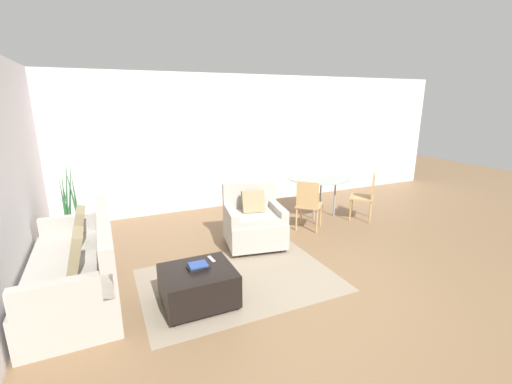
# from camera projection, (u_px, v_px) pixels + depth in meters

# --- Properties ---
(ground_plane) EXTENTS (20.00, 20.00, 0.00)m
(ground_plane) POSITION_uv_depth(u_px,v_px,m) (307.00, 292.00, 4.12)
(ground_plane) COLOR brown
(wall_back) EXTENTS (12.00, 0.06, 2.75)m
(wall_back) POSITION_uv_depth(u_px,v_px,m) (210.00, 143.00, 7.04)
(wall_back) COLOR white
(wall_back) RESTS_ON ground_plane
(wall_left) EXTENTS (0.06, 12.00, 2.75)m
(wall_left) POSITION_uv_depth(u_px,v_px,m) (9.00, 179.00, 3.85)
(wall_left) COLOR white
(wall_left) RESTS_ON ground_plane
(area_rug) EXTENTS (2.45, 1.70, 0.01)m
(area_rug) POSITION_uv_depth(u_px,v_px,m) (240.00, 280.00, 4.39)
(area_rug) COLOR gray
(area_rug) RESTS_ON ground_plane
(couch) EXTENTS (0.91, 2.05, 0.95)m
(couch) POSITION_uv_depth(u_px,v_px,m) (78.00, 271.00, 3.98)
(couch) COLOR #B2ADA3
(couch) RESTS_ON ground_plane
(armchair) EXTENTS (0.99, 0.94, 0.96)m
(armchair) POSITION_uv_depth(u_px,v_px,m) (254.00, 223.00, 5.36)
(armchair) COLOR #B2ADA3
(armchair) RESTS_ON ground_plane
(ottoman) EXTENTS (0.79, 0.69, 0.42)m
(ottoman) POSITION_uv_depth(u_px,v_px,m) (198.00, 285.00, 3.84)
(ottoman) COLOR black
(ottoman) RESTS_ON ground_plane
(book_stack) EXTENTS (0.25, 0.17, 0.05)m
(book_stack) POSITION_uv_depth(u_px,v_px,m) (198.00, 266.00, 3.82)
(book_stack) COLOR black
(book_stack) RESTS_ON ottoman
(tv_remote_primary) EXTENTS (0.06, 0.17, 0.01)m
(tv_remote_primary) POSITION_uv_depth(u_px,v_px,m) (211.00, 259.00, 4.04)
(tv_remote_primary) COLOR #B7B7BC
(tv_remote_primary) RESTS_ON ottoman
(potted_plant) EXTENTS (0.42, 0.42, 1.40)m
(potted_plant) POSITION_uv_depth(u_px,v_px,m) (73.00, 230.00, 5.31)
(potted_plant) COLOR maroon
(potted_plant) RESTS_ON ground_plane
(dining_table) EXTENTS (1.22, 1.22, 0.76)m
(dining_table) POSITION_uv_depth(u_px,v_px,m) (318.00, 181.00, 6.75)
(dining_table) COLOR #8C9E99
(dining_table) RESTS_ON ground_plane
(dining_chair_near_left) EXTENTS (0.59, 0.59, 0.90)m
(dining_chair_near_left) POSITION_uv_depth(u_px,v_px,m) (308.00, 202.00, 5.95)
(dining_chair_near_left) COLOR tan
(dining_chair_near_left) RESTS_ON ground_plane
(dining_chair_near_right) EXTENTS (0.59, 0.59, 0.90)m
(dining_chair_near_right) POSITION_uv_depth(u_px,v_px,m) (367.00, 194.00, 6.48)
(dining_chair_near_right) COLOR tan
(dining_chair_near_right) RESTS_ON ground_plane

